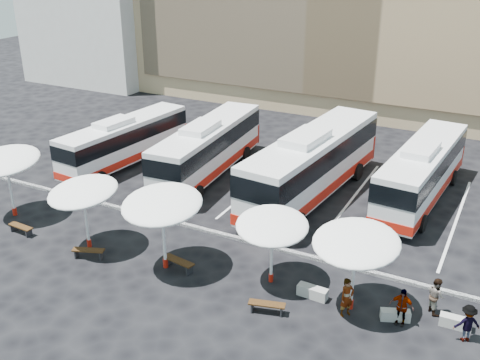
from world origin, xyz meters
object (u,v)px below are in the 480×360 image
at_px(conc_bench_1, 395,315).
at_px(passenger_3, 467,323).
at_px(sunshade_0, 6,161).
at_px(passenger_1, 436,296).
at_px(bus_2, 313,162).
at_px(passenger_0, 347,297).
at_px(sunshade_4, 356,243).
at_px(wood_bench_3, 267,305).
at_px(wood_bench_1, 88,251).
at_px(sunshade_1, 83,192).
at_px(bus_0, 125,140).
at_px(wood_bench_0, 21,228).
at_px(conc_bench_2, 456,322).
at_px(wood_bench_2, 179,262).
at_px(sunshade_2, 162,204).
at_px(conc_bench_0, 312,292).
at_px(passenger_2, 402,307).
at_px(sunshade_3, 272,226).
at_px(bus_1, 208,147).
at_px(bus_3, 422,170).

distance_m(conc_bench_1, passenger_3, 2.77).
relative_size(sunshade_0, passenger_1, 2.62).
xyz_separation_m(bus_2, passenger_0, (5.49, -10.43, -1.32)).
xyz_separation_m(sunshade_4, wood_bench_3, (-3.02, -1.93, -2.81)).
bearing_deg(wood_bench_1, sunshade_1, 130.21).
bearing_deg(sunshade_4, bus_2, 119.24).
relative_size(wood_bench_1, passenger_0, 0.93).
distance_m(bus_2, sunshade_0, 17.36).
xyz_separation_m(passenger_0, passenger_3, (4.62, 0.62, -0.07)).
bearing_deg(bus_0, passenger_1, -13.40).
height_order(wood_bench_0, conc_bench_2, conc_bench_2).
relative_size(sunshade_1, wood_bench_2, 2.56).
relative_size(sunshade_2, passenger_1, 2.43).
relative_size(bus_0, passenger_0, 6.26).
distance_m(wood_bench_0, conc_bench_0, 15.89).
distance_m(wood_bench_2, conc_bench_2, 12.38).
distance_m(conc_bench_1, conc_bench_2, 2.37).
bearing_deg(passenger_2, passenger_1, 52.93).
bearing_deg(sunshade_0, wood_bench_1, -13.64).
bearing_deg(passenger_0, wood_bench_3, 151.91).
bearing_deg(bus_2, sunshade_1, -120.20).
bearing_deg(sunshade_3, passenger_3, -1.53).
xyz_separation_m(sunshade_3, wood_bench_1, (-8.79, -2.27, -2.51)).
bearing_deg(passenger_0, bus_1, 87.67).
distance_m(bus_3, wood_bench_1, 19.42).
distance_m(wood_bench_1, wood_bench_2, 4.65).
bearing_deg(sunshade_3, passenger_1, 8.52).
bearing_deg(passenger_2, sunshade_3, 176.95).
relative_size(wood_bench_3, passenger_2, 0.96).
distance_m(sunshade_3, conc_bench_0, 3.39).
bearing_deg(sunshade_3, passenger_0, -12.52).
distance_m(bus_3, sunshade_0, 23.66).
bearing_deg(sunshade_0, passenger_1, 4.14).
bearing_deg(wood_bench_0, passenger_1, 8.40).
distance_m(bus_1, conc_bench_1, 17.76).
xyz_separation_m(sunshade_3, sunshade_4, (3.85, -0.29, 0.29)).
distance_m(conc_bench_1, passenger_1, 1.94).
bearing_deg(passenger_2, passenger_0, -167.16).
xyz_separation_m(bus_2, sunshade_1, (-7.84, -10.99, 0.88)).
bearing_deg(wood_bench_0, wood_bench_1, -3.11).
bearing_deg(conc_bench_2, wood_bench_0, -173.58).
bearing_deg(bus_2, passenger_1, -39.00).
height_order(bus_0, conc_bench_1, bus_0).
bearing_deg(passenger_0, passenger_1, -22.55).
relative_size(wood_bench_0, conc_bench_0, 1.15).
bearing_deg(conc_bench_1, conc_bench_2, 15.97).
distance_m(bus_1, passenger_1, 18.20).
xyz_separation_m(sunshade_3, passenger_2, (5.94, -0.38, -2.04)).
bearing_deg(sunshade_0, bus_0, 85.57).
bearing_deg(passenger_3, sunshade_3, -30.21).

